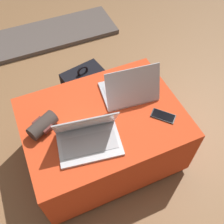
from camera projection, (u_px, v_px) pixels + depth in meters
ground_plane at (105, 154)px, 1.96m from camera, size 14.00×14.00×0.00m
ottoman at (104, 137)px, 1.77m from camera, size 0.97×0.72×0.47m
laptop_near at (88, 137)px, 1.44m from camera, size 0.38×0.28×0.22m
laptop_far at (130, 90)px, 1.64m from camera, size 0.36×0.28×0.25m
cell_phone at (163, 116)px, 1.58m from camera, size 0.15×0.15×0.01m
backpack at (84, 91)px, 2.08m from camera, size 0.33×0.29×0.46m
wrist_brace at (43, 125)px, 1.49m from camera, size 0.19×0.16×0.09m
fireplace_hearth at (49, 34)px, 2.78m from camera, size 1.40×0.50×0.04m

